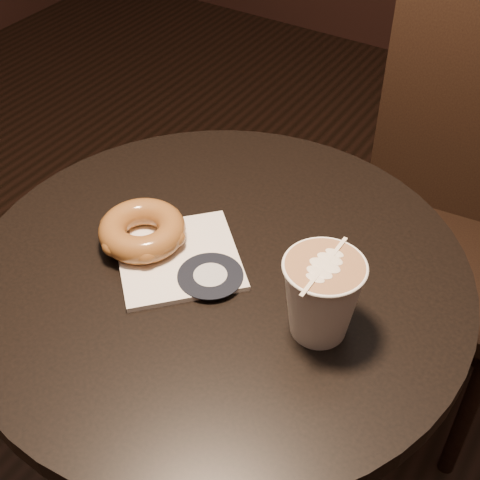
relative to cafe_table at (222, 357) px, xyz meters
The scene contains 5 objects.
cafe_table is the anchor object (origin of this frame).
chair 0.62m from the cafe_table, 74.33° to the left, with size 0.42×0.42×0.97m.
pastry_bag 0.21m from the cafe_table, 161.73° to the right, with size 0.16×0.16×0.01m, color white.
doughnut 0.26m from the cafe_table, behind, with size 0.12×0.12×0.04m, color brown.
latte_cup 0.31m from the cafe_table, ahead, with size 0.10×0.10×0.11m, color silver, non-canonical shape.
Camera 1 is at (0.38, -0.55, 1.40)m, focal length 50.00 mm.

